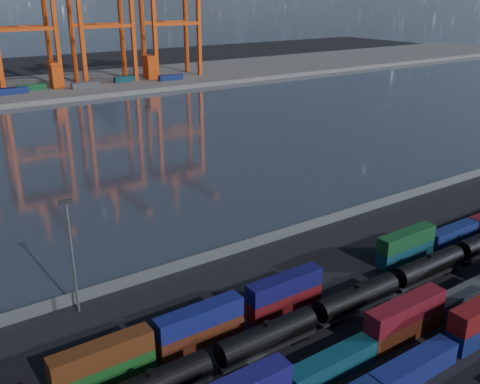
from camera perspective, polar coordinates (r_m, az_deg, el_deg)
ground at (r=74.39m, az=13.70°, el=-14.03°), size 700.00×700.00×0.00m
harbor_water at (r=157.31m, az=-15.81°, el=4.49°), size 700.00×700.00×0.00m
far_quay at (r=256.77m, az=-23.91°, el=9.77°), size 700.00×70.00×2.00m
container_row_south at (r=68.46m, az=19.65°, el=-15.84°), size 141.34×2.60×5.54m
container_row_mid at (r=65.17m, az=10.14°, el=-17.04°), size 141.53×2.55×5.44m
container_row_north at (r=74.31m, az=3.26°, el=-11.59°), size 140.89×2.40×5.11m
tanker_string at (r=67.34m, az=2.90°, el=-15.20°), size 138.17×3.04×4.36m
waterfront_fence at (r=91.76m, az=0.72°, el=-5.63°), size 160.12×0.12×2.20m
yard_light_mast at (r=74.71m, az=-17.53°, el=-6.01°), size 1.60×0.40×16.60m
straddle_carriers at (r=245.58m, az=-24.22°, el=10.94°), size 140.00×7.00×11.10m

